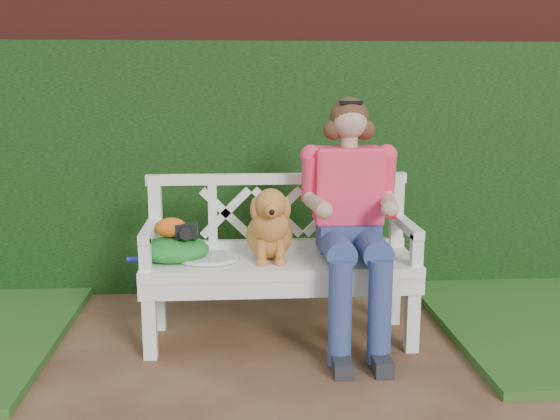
{
  "coord_description": "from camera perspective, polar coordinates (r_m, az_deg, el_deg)",
  "views": [
    {
      "loc": [
        -0.11,
        -2.79,
        1.44
      ],
      "look_at": [
        0.13,
        0.71,
        0.75
      ],
      "focal_mm": 42.0,
      "sensor_mm": 36.0,
      "label": 1
    }
  ],
  "objects": [
    {
      "name": "ground",
      "position": [
        3.14,
        -1.59,
        -16.2
      ],
      "size": [
        60.0,
        60.0,
        0.0
      ],
      "primitive_type": "plane",
      "color": "#532B1A"
    },
    {
      "name": "brick_wall",
      "position": [
        4.7,
        -2.62,
        6.98
      ],
      "size": [
        10.0,
        0.3,
        2.2
      ],
      "primitive_type": "cube",
      "color": "#5C1F18",
      "rests_on": "ground"
    },
    {
      "name": "ivy_hedge",
      "position": [
        4.51,
        -2.53,
        3.6
      ],
      "size": [
        10.0,
        0.18,
        1.7
      ],
      "primitive_type": "cube",
      "color": "#214E18",
      "rests_on": "ground"
    },
    {
      "name": "garden_bench",
      "position": [
        3.71,
        0.0,
        -7.75
      ],
      "size": [
        1.61,
        0.69,
        0.48
      ],
      "primitive_type": null,
      "rotation": [
        0.0,
        0.0,
        0.06
      ],
      "color": "white",
      "rests_on": "ground"
    },
    {
      "name": "seated_woman",
      "position": [
        3.62,
        6.01,
        -1.43
      ],
      "size": [
        0.74,
        0.87,
        1.31
      ],
      "primitive_type": null,
      "rotation": [
        0.0,
        0.0,
        -0.29
      ],
      "color": "#F84465",
      "rests_on": "ground"
    },
    {
      "name": "dog",
      "position": [
        3.56,
        -0.9,
        -1.08
      ],
      "size": [
        0.36,
        0.43,
        0.41
      ],
      "primitive_type": null,
      "rotation": [
        0.0,
        0.0,
        0.25
      ],
      "color": "brown",
      "rests_on": "garden_bench"
    },
    {
      "name": "tennis_racket",
      "position": [
        3.59,
        -6.72,
        -4.19
      ],
      "size": [
        0.68,
        0.41,
        0.03
      ],
      "primitive_type": null,
      "rotation": [
        0.0,
        0.0,
        -0.23
      ],
      "color": "white",
      "rests_on": "garden_bench"
    },
    {
      "name": "green_bag",
      "position": [
        3.61,
        -9.25,
        -3.37
      ],
      "size": [
        0.46,
        0.4,
        0.13
      ],
      "primitive_type": null,
      "rotation": [
        0.0,
        0.0,
        -0.31
      ],
      "color": "#1E8424",
      "rests_on": "garden_bench"
    },
    {
      "name": "camera_item",
      "position": [
        3.56,
        -8.11,
        -1.78
      ],
      "size": [
        0.12,
        0.09,
        0.08
      ],
      "primitive_type": "cube",
      "rotation": [
        0.0,
        0.0,
        0.03
      ],
      "color": "black",
      "rests_on": "green_bag"
    },
    {
      "name": "baseball_glove",
      "position": [
        3.58,
        -9.46,
        -1.51
      ],
      "size": [
        0.19,
        0.16,
        0.11
      ],
      "primitive_type": "ellipsoid",
      "rotation": [
        0.0,
        0.0,
        -0.2
      ],
      "color": "#DB5C12",
      "rests_on": "green_bag"
    }
  ]
}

